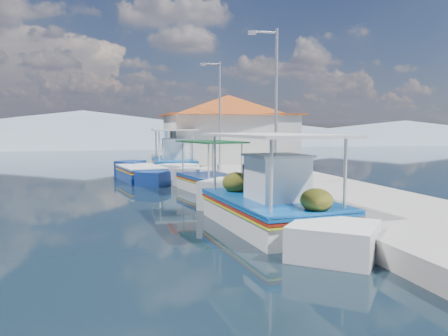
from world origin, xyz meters
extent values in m
plane|color=black|center=(0.00, 0.00, 0.00)|extent=(160.00, 160.00, 0.00)
cube|color=#A5A29B|center=(5.90, 6.00, 0.25)|extent=(5.00, 44.00, 0.50)
cylinder|color=#A5A8AD|center=(3.80, -3.00, 0.65)|extent=(0.20, 0.20, 0.30)
cylinder|color=#A5A8AD|center=(3.80, 2.00, 0.65)|extent=(0.20, 0.20, 0.30)
cylinder|color=#A5A8AD|center=(3.80, 8.00, 0.65)|extent=(0.20, 0.20, 0.30)
cylinder|color=#A5A8AD|center=(3.80, 14.00, 0.65)|extent=(0.20, 0.20, 0.30)
cube|color=white|center=(2.53, -3.10, 0.24)|extent=(2.81, 4.96, 1.05)
cube|color=white|center=(2.79, 0.05, 0.37)|extent=(2.46, 2.46, 1.16)
cube|color=white|center=(2.27, -6.16, 0.24)|extent=(2.39, 2.39, 0.99)
cube|color=#0C50A0|center=(2.53, -3.10, 0.73)|extent=(2.90, 5.11, 0.07)
cube|color=maroon|center=(2.53, -3.10, 0.64)|extent=(2.90, 5.11, 0.06)
cube|color=yellow|center=(2.53, -3.10, 0.56)|extent=(2.90, 5.11, 0.04)
cube|color=#0C50A0|center=(2.53, -3.10, 0.80)|extent=(2.92, 5.07, 0.06)
cube|color=brown|center=(2.53, -3.10, 0.77)|extent=(2.61, 4.85, 0.06)
cube|color=white|center=(2.50, -3.43, 1.38)|extent=(1.45, 1.54, 1.21)
cube|color=silver|center=(2.50, -3.43, 2.00)|extent=(1.58, 1.66, 0.07)
cylinder|color=beige|center=(1.73, -1.02, 1.65)|extent=(0.08, 0.08, 1.76)
cylinder|color=beige|center=(3.66, -1.18, 1.65)|extent=(0.08, 0.08, 1.76)
cylinder|color=beige|center=(1.39, -5.02, 1.65)|extent=(0.08, 0.08, 1.76)
cylinder|color=beige|center=(3.32, -5.18, 1.65)|extent=(0.08, 0.08, 1.76)
cube|color=silver|center=(2.53, -3.10, 2.53)|extent=(2.94, 4.97, 0.08)
ellipsoid|color=#434D14|center=(2.22, -1.53, 1.08)|extent=(0.84, 0.92, 0.63)
ellipsoid|color=#434D14|center=(3.03, -1.04, 1.03)|extent=(0.70, 0.77, 0.53)
ellipsoid|color=#434D14|center=(2.58, -5.09, 1.05)|extent=(0.75, 0.82, 0.56)
sphere|color=orange|center=(3.68, -2.53, 1.60)|extent=(0.44, 0.44, 0.44)
cube|color=white|center=(2.51, 4.23, 0.20)|extent=(2.47, 3.73, 0.88)
cube|color=white|center=(2.95, 6.50, 0.31)|extent=(1.85, 1.85, 0.97)
cube|color=white|center=(2.08, 2.03, 0.20)|extent=(1.80, 1.80, 0.83)
cube|color=#0C50A0|center=(2.51, 4.23, 0.61)|extent=(2.55, 3.84, 0.06)
cube|color=maroon|center=(2.51, 4.23, 0.54)|extent=(2.55, 3.84, 0.05)
cube|color=yellow|center=(2.51, 4.23, 0.47)|extent=(2.55, 3.84, 0.04)
cube|color=navy|center=(2.51, 4.23, 0.68)|extent=(2.56, 3.81, 0.05)
cube|color=brown|center=(2.51, 4.23, 0.65)|extent=(2.32, 3.64, 0.05)
cylinder|color=beige|center=(2.06, 5.79, 1.39)|extent=(0.06, 0.06, 1.48)
cylinder|color=beige|center=(3.51, 5.50, 1.39)|extent=(0.06, 0.06, 1.48)
cylinder|color=beige|center=(1.50, 2.95, 1.39)|extent=(0.06, 0.06, 1.48)
cylinder|color=beige|center=(2.96, 2.67, 1.39)|extent=(0.06, 0.06, 1.48)
cube|color=#0C3C1C|center=(2.51, 4.23, 2.13)|extent=(2.57, 3.75, 0.06)
cube|color=navy|center=(-0.12, 8.89, 0.22)|extent=(2.40, 3.70, 0.96)
cube|color=navy|center=(0.29, 11.15, 0.34)|extent=(1.81, 1.81, 1.06)
cube|color=navy|center=(-0.52, 6.71, 0.22)|extent=(1.76, 1.76, 0.91)
cube|color=#0C50A0|center=(-0.12, 8.89, 0.66)|extent=(2.47, 3.81, 0.06)
cube|color=maroon|center=(-0.12, 8.89, 0.58)|extent=(2.47, 3.81, 0.05)
cube|color=yellow|center=(-0.12, 8.89, 0.51)|extent=(2.47, 3.81, 0.04)
cube|color=white|center=(-0.12, 8.89, 0.73)|extent=(2.48, 3.78, 0.05)
cube|color=brown|center=(-0.12, 8.89, 0.70)|extent=(2.24, 3.61, 0.05)
cube|color=white|center=(2.10, 12.55, 0.25)|extent=(2.61, 4.65, 1.07)
cube|color=white|center=(1.93, 15.56, 0.38)|extent=(2.40, 2.40, 1.18)
cube|color=white|center=(2.27, 9.63, 0.25)|extent=(2.33, 2.33, 1.01)
cube|color=#0C50A0|center=(2.10, 12.55, 0.74)|extent=(2.69, 4.79, 0.07)
cube|color=maroon|center=(2.10, 12.55, 0.65)|extent=(2.69, 4.79, 0.06)
cube|color=yellow|center=(2.10, 12.55, 0.57)|extent=(2.69, 4.79, 0.04)
cube|color=#0C50A0|center=(2.10, 12.55, 0.82)|extent=(2.71, 4.75, 0.06)
cube|color=brown|center=(2.10, 12.55, 0.79)|extent=(2.42, 4.55, 0.06)
cube|color=white|center=(2.12, 12.21, 1.40)|extent=(1.38, 1.53, 1.23)
cube|color=silver|center=(2.12, 12.21, 2.04)|extent=(1.50, 1.65, 0.07)
cylinder|color=beige|center=(1.05, 14.39, 1.68)|extent=(0.08, 0.08, 1.80)
cylinder|color=beige|center=(2.93, 14.50, 1.68)|extent=(0.08, 0.08, 1.80)
cylinder|color=beige|center=(1.27, 10.60, 1.68)|extent=(0.08, 0.08, 1.80)
cylinder|color=beige|center=(3.15, 10.71, 1.68)|extent=(0.08, 0.08, 1.80)
cube|color=silver|center=(2.10, 12.55, 2.58)|extent=(2.73, 4.66, 0.08)
cube|color=silver|center=(6.20, 15.00, 2.00)|extent=(8.00, 6.00, 3.00)
cube|color=#A64917|center=(6.20, 15.00, 3.55)|extent=(8.64, 6.48, 0.10)
pyramid|color=#A64917|center=(6.20, 15.00, 4.20)|extent=(10.49, 10.49, 1.40)
cube|color=brown|center=(2.22, 14.00, 1.50)|extent=(0.06, 1.00, 2.00)
cube|color=#0C50A0|center=(2.22, 16.50, 2.10)|extent=(0.06, 1.20, 0.90)
cylinder|color=#A5A8AD|center=(4.60, 2.00, 3.50)|extent=(0.12, 0.12, 6.00)
cylinder|color=#A5A8AD|center=(4.10, 2.00, 6.35)|extent=(1.00, 0.08, 0.08)
cube|color=#A5A8AD|center=(3.60, 2.00, 6.30)|extent=(0.30, 0.14, 0.14)
cylinder|color=#A5A8AD|center=(4.60, 11.00, 3.50)|extent=(0.12, 0.12, 6.00)
cylinder|color=#A5A8AD|center=(4.10, 11.00, 6.35)|extent=(1.00, 0.08, 0.08)
cube|color=#A5A8AD|center=(3.60, 11.00, 6.30)|extent=(0.30, 0.14, 0.14)
cone|color=gray|center=(-5.00, 56.00, 2.45)|extent=(96.00, 96.00, 5.50)
cone|color=gray|center=(25.00, 56.00, 1.60)|extent=(76.80, 76.80, 3.80)
cone|color=gray|center=(50.00, 56.00, 1.80)|extent=(89.60, 89.60, 4.20)
camera|label=1|loc=(-1.82, -14.66, 2.76)|focal=36.41mm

